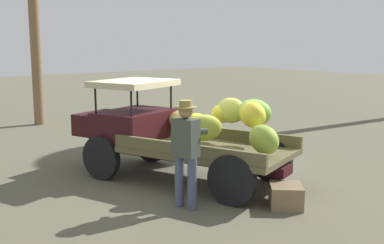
{
  "coord_description": "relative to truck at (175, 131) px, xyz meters",
  "views": [
    {
      "loc": [
        -7.16,
        5.61,
        2.61
      ],
      "look_at": [
        -0.37,
        0.27,
        1.14
      ],
      "focal_mm": 44.17,
      "sensor_mm": 36.0,
      "label": 1
    }
  ],
  "objects": [
    {
      "name": "ground_plane",
      "position": [
        -0.06,
        -0.35,
        -0.92
      ],
      "size": [
        60.0,
        60.0,
        0.0
      ],
      "primitive_type": "plane",
      "color": "#5B5946"
    },
    {
      "name": "truck",
      "position": [
        0.0,
        0.0,
        0.0
      ],
      "size": [
        4.66,
        2.93,
        1.86
      ],
      "rotation": [
        0.0,
        0.0,
        0.35
      ],
      "color": "black",
      "rests_on": "ground"
    },
    {
      "name": "farmer",
      "position": [
        -1.51,
        0.88,
        0.06
      ],
      "size": [
        0.53,
        0.49,
        1.73
      ],
      "rotation": [
        0.0,
        0.0,
        -1.34
      ],
      "color": "#47526F",
      "rests_on": "ground"
    },
    {
      "name": "wooden_crate",
      "position": [
        -2.46,
        -0.4,
        -0.74
      ],
      "size": [
        0.75,
        0.75,
        0.37
      ],
      "primitive_type": "cube",
      "rotation": [
        0.0,
        0.0,
        2.4
      ],
      "color": "#80674A",
      "rests_on": "ground"
    }
  ]
}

